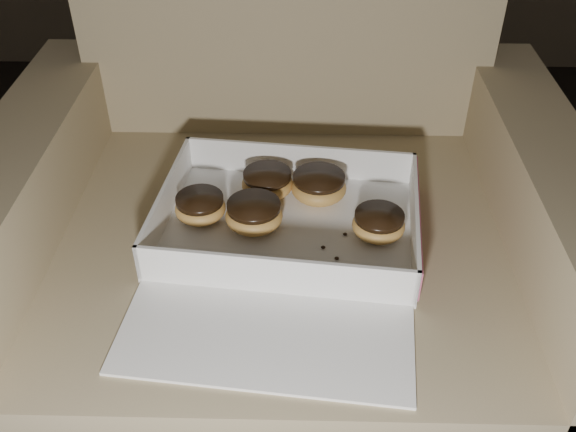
# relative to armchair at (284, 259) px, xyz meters

# --- Properties ---
(armchair) EXTENTS (0.95, 0.80, 0.99)m
(armchair) POSITION_rel_armchair_xyz_m (0.00, 0.00, 0.00)
(armchair) COLOR #8C7759
(armchair) RESTS_ON floor
(bakery_box) EXTENTS (0.45, 0.51, 0.07)m
(bakery_box) POSITION_rel_armchair_xyz_m (0.01, -0.12, 0.14)
(bakery_box) COLOR white
(bakery_box) RESTS_ON armchair
(donut_a) EXTENTS (0.09, 0.09, 0.05)m
(donut_a) POSITION_rel_armchair_xyz_m (-0.04, -0.08, 0.16)
(donut_a) COLOR #E9AB51
(donut_a) RESTS_ON bakery_box
(donut_b) EXTENTS (0.09, 0.09, 0.04)m
(donut_b) POSITION_rel_armchair_xyz_m (-0.03, 0.01, 0.16)
(donut_b) COLOR #E9AB51
(donut_b) RESTS_ON bakery_box
(donut_c) EXTENTS (0.08, 0.08, 0.04)m
(donut_c) POSITION_rel_armchair_xyz_m (-0.13, -0.06, 0.16)
(donut_c) COLOR #E9AB51
(donut_c) RESTS_ON bakery_box
(donut_d) EXTENTS (0.09, 0.09, 0.05)m
(donut_d) POSITION_rel_armchair_xyz_m (0.06, 0.00, 0.16)
(donut_d) COLOR #E9AB51
(donut_d) RESTS_ON bakery_box
(donut_e) EXTENTS (0.08, 0.08, 0.04)m
(donut_e) POSITION_rel_armchair_xyz_m (0.15, -0.09, 0.16)
(donut_e) COLOR #E9AB51
(donut_e) RESTS_ON bakery_box
(crumb_a) EXTENTS (0.01, 0.01, 0.00)m
(crumb_a) POSITION_rel_armchair_xyz_m (0.07, -0.13, 0.14)
(crumb_a) COLOR black
(crumb_a) RESTS_ON bakery_box
(crumb_b) EXTENTS (0.01, 0.01, 0.00)m
(crumb_b) POSITION_rel_armchair_xyz_m (0.10, -0.18, 0.14)
(crumb_b) COLOR black
(crumb_b) RESTS_ON bakery_box
(crumb_c) EXTENTS (0.01, 0.01, 0.00)m
(crumb_c) POSITION_rel_armchair_xyz_m (0.10, -0.10, 0.14)
(crumb_c) COLOR black
(crumb_c) RESTS_ON bakery_box
(crumb_d) EXTENTS (0.01, 0.01, 0.00)m
(crumb_d) POSITION_rel_armchair_xyz_m (0.09, -0.15, 0.14)
(crumb_d) COLOR black
(crumb_d) RESTS_ON bakery_box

